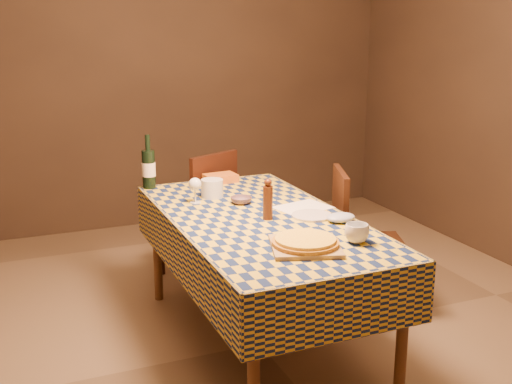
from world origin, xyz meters
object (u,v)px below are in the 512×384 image
pizza (305,241)px  bowl (241,200)px  cutting_board (305,246)px  dining_table (259,230)px  wine_bottle (149,168)px  white_plate (312,216)px  chair_far (204,208)px  chair_right (357,234)px

pizza → bowl: bearing=90.0°
cutting_board → pizza: size_ratio=0.81×
bowl → dining_table: bearing=-91.1°
wine_bottle → cutting_board: bearing=-73.6°
dining_table → bowl: (0.01, 0.29, 0.10)m
wine_bottle → white_plate: wine_bottle is taller
cutting_board → bowl: bowl is taller
bowl → wine_bottle: 0.71m
cutting_board → chair_far: bearing=89.2°
cutting_board → white_plate: (0.26, 0.43, -0.00)m
bowl → white_plate: bowl is taller
pizza → wine_bottle: bearing=106.4°
chair_far → cutting_board: bearing=-90.8°
cutting_board → chair_far: (0.02, 1.62, -0.26)m
chair_right → dining_table: bearing=-167.6°
chair_far → chair_right: 1.16m
cutting_board → bowl: (-0.00, 0.83, 0.01)m
dining_table → chair_right: size_ratio=1.98×
dining_table → pizza: (0.01, -0.54, 0.11)m
dining_table → chair_right: chair_right is taller
bowl → wine_bottle: size_ratio=0.36×
white_plate → pizza: bearing=-121.0°
bowl → wine_bottle: bearing=126.0°
wine_bottle → chair_far: 0.62m
pizza → white_plate: 0.51m
cutting_board → white_plate: size_ratio=1.44×
pizza → wine_bottle: 1.46m
chair_far → bowl: bearing=-91.6°
pizza → white_plate: bearing=59.0°
white_plate → chair_far: 1.24m
pizza → white_plate: size_ratio=1.78×
pizza → chair_right: 1.05m
white_plate → chair_far: (-0.24, 1.19, -0.25)m
white_plate → chair_right: size_ratio=0.24×
dining_table → chair_far: bearing=88.5°
bowl → wine_bottle: wine_bottle is taller
cutting_board → wine_bottle: (-0.41, 1.40, 0.12)m
dining_table → wine_bottle: wine_bottle is taller
pizza → chair_far: bearing=89.2°
dining_table → wine_bottle: bearing=115.4°
bowl → chair_far: bearing=88.4°
pizza → bowl: (-0.00, 0.83, -0.02)m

